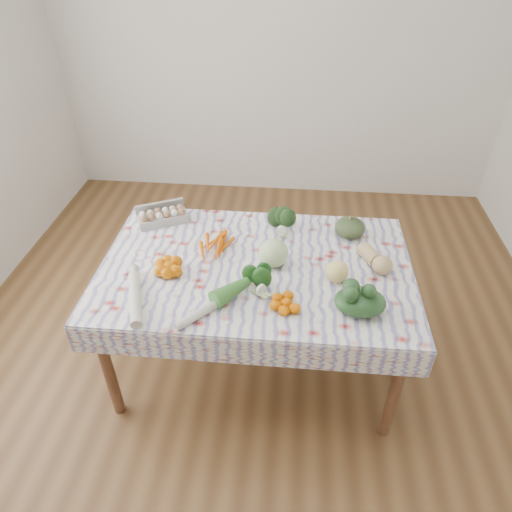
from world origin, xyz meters
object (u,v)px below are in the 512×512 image
Objects in this scene: kabocha_squash at (350,228)px; butternut_squash at (375,258)px; dining_table at (256,277)px; cabbage at (274,253)px; grapefruit at (337,271)px; egg_carton at (163,218)px.

kabocha_squash reaches higher than butternut_squash.
dining_table is 10.31× the size of cabbage.
cabbage is at bearing -143.27° from kabocha_squash.
kabocha_squash is 1.50× the size of grapefruit.
egg_carton is 1.29× the size of butternut_squash.
dining_table is 0.64m from butternut_squash.
kabocha_squash is 0.29m from butternut_squash.
kabocha_squash is at bearing 36.73° from cabbage.
butternut_squash is (0.12, -0.27, -0.00)m from kabocha_squash.
butternut_squash reaches higher than dining_table.
dining_table is 7.05× the size of butternut_squash.
kabocha_squash reaches higher than egg_carton.
cabbage reaches higher than egg_carton.
dining_table is 0.45m from grapefruit.
egg_carton is at bearing 178.34° from kabocha_squash.
dining_table is at bearing 167.85° from grapefruit.
dining_table is 13.75× the size of grapefruit.
cabbage is (-0.42, -0.31, 0.02)m from kabocha_squash.
kabocha_squash is at bearing 77.36° from grapefruit.
cabbage is 1.33× the size of grapefruit.
kabocha_squash is (0.51, 0.32, 0.14)m from dining_table.
kabocha_squash reaches higher than dining_table.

